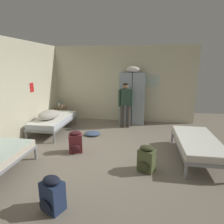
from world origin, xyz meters
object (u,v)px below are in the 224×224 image
Objects in this scene: bedding_heap at (49,115)px; lotion_bottle at (62,105)px; person_traveler at (125,101)px; backpack_maroon at (76,142)px; water_bottle at (59,104)px; shelf_unit at (61,112)px; bed_right at (197,143)px; clothes_pile_denim at (92,133)px; locker_bank at (132,97)px; bed_left_rear at (54,120)px; backpack_navy at (52,195)px; backpack_olive at (146,159)px.

bedding_heap reaches higher than lotion_bottle.
backpack_maroon is at bearing -115.56° from person_traveler.
water_bottle is at bearing 158.20° from lotion_bottle.
shelf_unit is 0.32m from water_bottle.
bed_right reaches higher than clothes_pile_denim.
locker_bank is 1.09× the size of bed_right.
bed_right is (4.35, -2.40, 0.04)m from shelf_unit.
locker_bank is 1.35× the size of person_traveler.
backpack_maroon is at bearing -48.63° from bed_left_rear.
backpack_navy is at bearing -99.72° from person_traveler.
bed_right is at bearing -47.56° from person_traveler.
shelf_unit is 4.47m from backpack_olive.
person_traveler reaches higher than lotion_bottle.
shelf_unit is 0.30m from lotion_bottle.
lotion_bottle is at bearing -174.94° from locker_bank.
clothes_pile_denim is (1.57, -1.30, -0.29)m from shelf_unit.
person_traveler reaches higher than bed_right.
bedding_heap reaches higher than backpack_maroon.
person_traveler is 7.72× the size of water_bottle.
person_traveler reaches higher than backpack_olive.
backpack_olive is at bearing 43.95° from backpack_navy.
backpack_navy and backpack_maroon have the same top height.
locker_bank is at bearing 79.08° from backpack_navy.
lotion_bottle reaches higher than bed_right.
backpack_navy is (1.58, -3.11, -0.36)m from bedding_heap.
backpack_maroon is 1.25m from clothes_pile_denim.
backpack_olive and backpack_maroon have the same top height.
backpack_olive is at bearing -34.12° from bed_left_rear.
shelf_unit is at bearing 98.39° from bedding_heap.
bed_right and bed_left_rear have the same top height.
water_bottle is at bearing 101.47° from bedding_heap.
water_bottle reaches higher than clothes_pile_denim.
bed_right is 3.45× the size of backpack_navy.
backpack_navy is at bearing -86.04° from clothes_pile_denim.
shelf_unit reaches higher than clothes_pile_denim.
backpack_navy is at bearing -100.92° from locker_bank.
bed_left_rear is at bearing 163.06° from bed_right.
person_traveler is at bearing -7.69° from lotion_bottle.
water_bottle is at bearing 141.36° from clothes_pile_denim.
backpack_olive is 1.14× the size of clothes_pile_denim.
water_bottle is 3.00m from backpack_maroon.
locker_bank is 0.59m from person_traveler.
water_bottle reaches higher than backpack_olive.
bed_left_rear is 2.30× the size of bedding_heap.
bed_left_rear is 1.15m from lotion_bottle.
water_bottle is (-0.28, 1.39, 0.04)m from bedding_heap.
backpack_olive reaches higher than bed_left_rear.
lotion_bottle is (-0.18, 1.11, 0.25)m from bed_left_rear.
locker_bank is at bearing 5.06° from lotion_bottle.
clothes_pile_denim is at bearing -38.64° from water_bottle.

